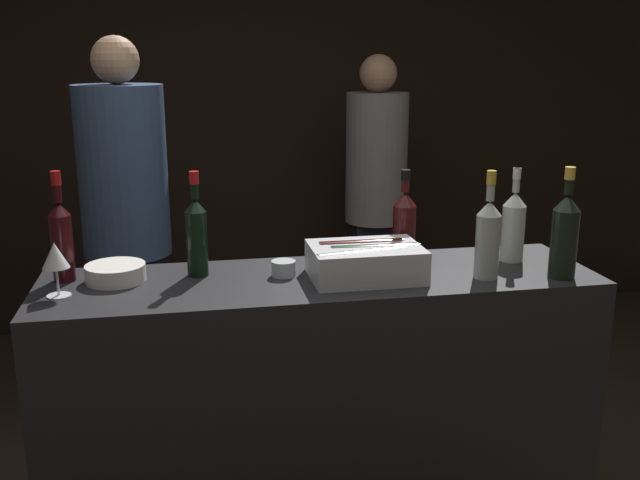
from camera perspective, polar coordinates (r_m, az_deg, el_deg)
wall_back_chalkboard at (r=4.68m, az=-5.62°, el=10.14°), size 6.40×0.06×2.80m
bar_counter at (r=2.59m, az=0.11°, el=-14.00°), size 1.86×0.51×1.04m
ice_bin_with_bottles at (r=2.36m, az=3.67°, el=-1.59°), size 0.37×0.26×0.12m
bowl_white at (r=2.42m, az=-16.04°, el=-2.50°), size 0.19×0.19×0.06m
wine_glass at (r=2.30m, az=-20.42°, el=-1.30°), size 0.08×0.08×0.17m
candle_votive at (r=2.39m, az=-2.93°, el=-2.27°), size 0.08×0.08×0.05m
rose_wine_bottle at (r=2.40m, az=13.28°, el=0.29°), size 0.08×0.08×0.36m
red_wine_bottle_black_foil at (r=2.57m, az=6.77°, el=1.35°), size 0.08×0.08×0.33m
red_wine_bottle_burgundy at (r=2.40m, az=-9.85°, el=0.52°), size 0.07×0.07×0.35m
red_wine_bottle_tall at (r=2.45m, az=-19.99°, el=0.22°), size 0.07×0.07×0.36m
white_wine_bottle at (r=2.63m, az=15.21°, el=1.21°), size 0.08×0.08×0.34m
champagne_bottle at (r=2.47m, az=18.99°, el=0.49°), size 0.09×0.09×0.37m
person_in_hoodie at (r=3.41m, az=-15.24°, el=1.67°), size 0.40×0.40×1.84m
person_blond_tee at (r=4.16m, az=4.49°, el=3.87°), size 0.35×0.35×1.76m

